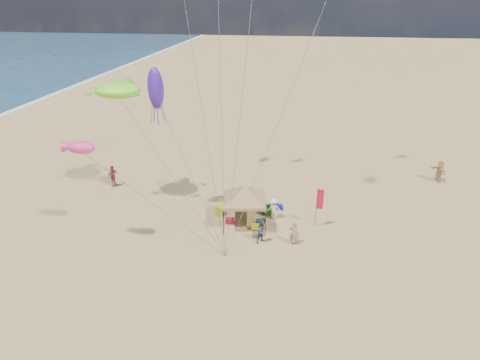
{
  "coord_description": "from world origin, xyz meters",
  "views": [
    {
      "loc": [
        3.35,
        -19.2,
        14.44
      ],
      "look_at": [
        0.0,
        3.0,
        4.0
      ],
      "focal_mm": 30.11,
      "sensor_mm": 36.0,
      "label": 1
    }
  ],
  "objects": [
    {
      "name": "fish_kite",
      "position": [
        -8.74,
        0.59,
        6.54
      ],
      "size": [
        1.76,
        1.03,
        0.74
      ],
      "primitive_type": "ellipsoid",
      "rotation": [
        0.0,
        0.0,
        0.12
      ],
      "color": "#FF3683",
      "rests_on": "ground"
    },
    {
      "name": "person_far_c",
      "position": [
        15.25,
        13.75,
        0.92
      ],
      "size": [
        1.18,
        1.79,
        1.85
      ],
      "primitive_type": "imported",
      "rotation": [
        0.0,
        0.0,
        5.12
      ],
      "color": "tan",
      "rests_on": "ground"
    },
    {
      "name": "beach_cart",
      "position": [
        1.09,
        3.9,
        0.2
      ],
      "size": [
        0.9,
        0.5,
        0.24
      ],
      "primitive_type": "cube",
      "color": "yellow",
      "rests_on": "ground"
    },
    {
      "name": "ground",
      "position": [
        0.0,
        0.0,
        0.0
      ],
      "size": [
        280.0,
        280.0,
        0.0
      ],
      "primitive_type": "plane",
      "color": "tan",
      "rests_on": "ground"
    },
    {
      "name": "person_near_c",
      "position": [
        2.02,
        5.51,
        0.78
      ],
      "size": [
        1.09,
        0.75,
        1.55
      ],
      "primitive_type": "imported",
      "rotation": [
        0.0,
        0.0,
        3.32
      ],
      "color": "silver",
      "rests_on": "ground"
    },
    {
      "name": "bag_orange",
      "position": [
        -1.67,
        7.5,
        0.18
      ],
      "size": [
        0.54,
        0.69,
        0.36
      ],
      "primitive_type": "cylinder",
      "rotation": [
        0.0,
        1.57,
        1.22
      ],
      "color": "#FE450E",
      "rests_on": "ground"
    },
    {
      "name": "person_far_a",
      "position": [
        -11.39,
        8.81,
        0.91
      ],
      "size": [
        0.75,
        1.15,
        1.81
      ],
      "primitive_type": "imported",
      "rotation": [
        0.0,
        0.0,
        1.25
      ],
      "color": "#B8474F",
      "rests_on": "ground"
    },
    {
      "name": "cooler_red",
      "position": [
        -0.93,
        4.39,
        0.19
      ],
      "size": [
        0.54,
        0.38,
        0.38
      ],
      "primitive_type": "cube",
      "color": "#B80E2E",
      "rests_on": "ground"
    },
    {
      "name": "turtle_kite",
      "position": [
        -8.99,
        6.65,
        8.44
      ],
      "size": [
        3.26,
        2.63,
        1.07
      ],
      "primitive_type": "ellipsoid",
      "rotation": [
        0.0,
        0.0,
        -0.02
      ],
      "color": "#7FFF29",
      "rests_on": "ground"
    },
    {
      "name": "crate_grey",
      "position": [
        1.0,
        2.9,
        0.14
      ],
      "size": [
        0.34,
        0.3,
        0.28
      ],
      "primitive_type": "cube",
      "color": "slate",
      "rests_on": "ground"
    },
    {
      "name": "squid_kite",
      "position": [
        -5.72,
        5.17,
        8.99
      ],
      "size": [
        1.25,
        1.25,
        2.65
      ],
      "primitive_type": "ellipsoid",
      "rotation": [
        0.0,
        0.0,
        -0.26
      ],
      "color": "#461BA7",
      "rests_on": "ground"
    },
    {
      "name": "bag_navy",
      "position": [
        1.19,
        4.69,
        0.18
      ],
      "size": [
        0.69,
        0.54,
        0.36
      ],
      "primitive_type": "cylinder",
      "rotation": [
        0.0,
        1.57,
        0.35
      ],
      "color": "#0D1F3B",
      "rests_on": "ground"
    },
    {
      "name": "person_near_b",
      "position": [
        1.53,
        2.38,
        0.82
      ],
      "size": [
        1.01,
        1.01,
        1.65
      ],
      "primitive_type": "imported",
      "rotation": [
        0.0,
        0.0,
        0.79
      ],
      "color": "#3E4255",
      "rests_on": "ground"
    },
    {
      "name": "person_near_a",
      "position": [
        3.5,
        2.49,
        0.82
      ],
      "size": [
        0.62,
        0.42,
        1.64
      ],
      "primitive_type": "imported",
      "rotation": [
        0.0,
        0.0,
        3.09
      ],
      "color": "tan",
      "rests_on": "ground"
    },
    {
      "name": "canopy_tent",
      "position": [
        0.09,
        4.37,
        2.82
      ],
      "size": [
        5.43,
        5.43,
        3.39
      ],
      "color": "black",
      "rests_on": "ground"
    },
    {
      "name": "feather_flag",
      "position": [
        5.04,
        4.88,
        1.91
      ],
      "size": [
        0.43,
        0.09,
        2.85
      ],
      "color": "black",
      "rests_on": "ground"
    },
    {
      "name": "cooler_blue",
      "position": [
        2.31,
        6.88,
        0.19
      ],
      "size": [
        0.54,
        0.38,
        0.38
      ],
      "primitive_type": "cube",
      "color": "#15139B",
      "rests_on": "ground"
    },
    {
      "name": "chair_green",
      "position": [
        1.59,
        6.09,
        0.35
      ],
      "size": [
        0.5,
        0.5,
        0.7
      ],
      "primitive_type": "cube",
      "color": "#288217",
      "rests_on": "ground"
    },
    {
      "name": "chair_yellow",
      "position": [
        -1.85,
        5.4,
        0.35
      ],
      "size": [
        0.5,
        0.5,
        0.7
      ],
      "primitive_type": "cube",
      "color": "#D1EB1A",
      "rests_on": "ground"
    }
  ]
}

